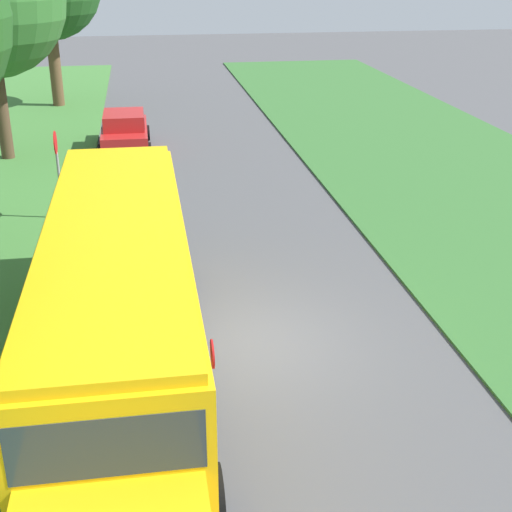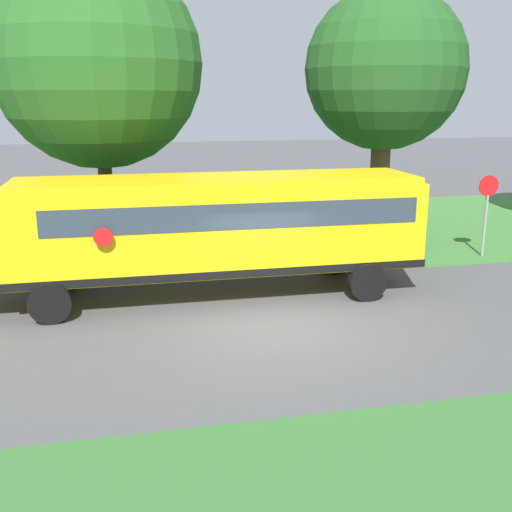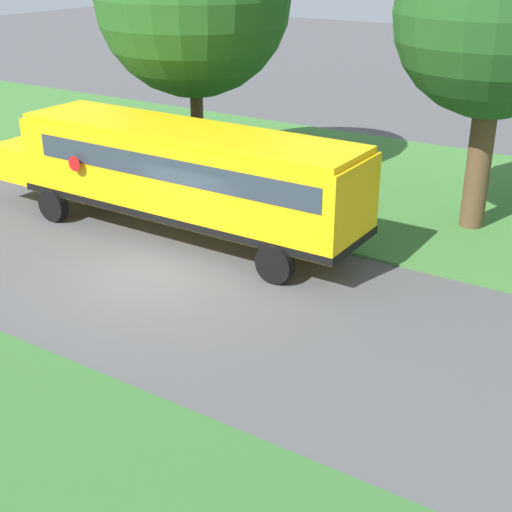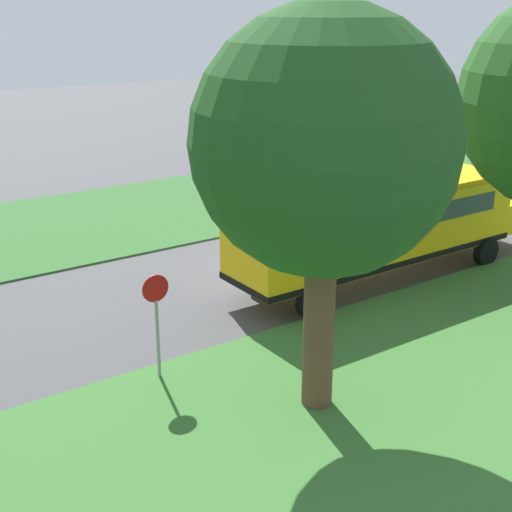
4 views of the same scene
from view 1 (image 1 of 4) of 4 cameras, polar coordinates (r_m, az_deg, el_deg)
ground_plane at (r=14.98m, az=0.01°, el=-6.90°), size 120.00×120.00×0.00m
school_bus at (r=12.95m, az=-11.00°, el=-2.84°), size 2.85×12.42×3.16m
car_red_nearest at (r=29.84m, az=-10.47°, el=9.97°), size 2.02×4.40×1.56m
stop_sign at (r=21.90m, az=-15.57°, el=7.05°), size 0.08×0.68×2.74m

